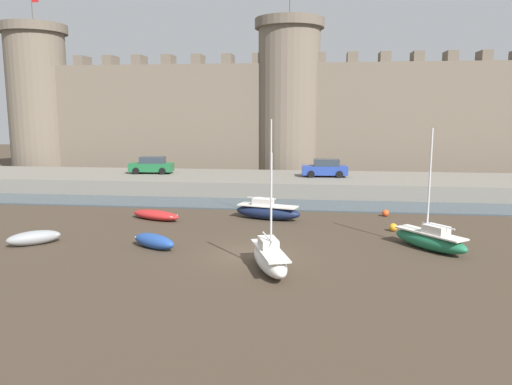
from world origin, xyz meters
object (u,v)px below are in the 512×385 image
Objects in this scene: sailboat_near_channel_right at (270,258)px; rowboat_foreground_centre at (156,215)px; sailboat_midflat_right at (430,239)px; rowboat_foreground_right at (34,238)px; mooring_buoy_off_centre at (386,213)px; rowboat_foreground_left at (154,241)px; sailboat_near_channel_left at (267,211)px; car_quay_centre_west at (152,165)px; car_quay_west at (325,168)px; mooring_buoy_mid_mud at (393,227)px.

rowboat_foreground_centre is (-8.68, 9.95, -0.26)m from sailboat_near_channel_right.
rowboat_foreground_right is at bearing -175.70° from sailboat_midflat_right.
rowboat_foreground_right is at bearing -153.55° from mooring_buoy_off_centre.
mooring_buoy_off_centre is (13.42, 9.94, -0.17)m from rowboat_foreground_left.
rowboat_foreground_right is 0.69× the size of rowboat_foreground_centre.
sailboat_near_channel_left is (-9.31, 6.51, 0.02)m from sailboat_midflat_right.
rowboat_foreground_right is at bearing 167.67° from sailboat_near_channel_right.
car_quay_centre_west is at bearing 108.79° from rowboat_foreground_left.
rowboat_foreground_centre is at bearing -130.02° from car_quay_west.
rowboat_foreground_centre is 15.88m from mooring_buoy_off_centre.
rowboat_foreground_right is at bearing -123.09° from rowboat_foreground_centre.
sailboat_near_channel_left reaches higher than car_quay_west.
sailboat_near_channel_left is (7.49, 1.07, 0.25)m from rowboat_foreground_centre.
mooring_buoy_off_centre is 23.55m from car_quay_centre_west.
sailboat_midflat_right is at bearing -74.63° from car_quay_west.
mooring_buoy_off_centre is 0.12× the size of car_quay_centre_west.
mooring_buoy_mid_mud is (7.99, -2.52, -0.35)m from sailboat_near_channel_left.
rowboat_foreground_centre is 7.98× the size of mooring_buoy_mid_mud.
rowboat_foreground_centre reaches higher than mooring_buoy_mid_mud.
mooring_buoy_off_centre is 0.12× the size of car_quay_west.
sailboat_near_channel_left is at bearing 162.50° from mooring_buoy_mid_mud.
sailboat_midflat_right is at bearing 5.85° from rowboat_foreground_left.
mooring_buoy_mid_mud is (13.30, 5.49, -0.16)m from rowboat_foreground_left.
sailboat_near_channel_right is 11.00× the size of mooring_buoy_mid_mud.
car_quay_west reaches higher than rowboat_foreground_right.
rowboat_foreground_right is 21.35m from car_quay_centre_west.
sailboat_midflat_right reaches higher than car_quay_west.
car_quay_centre_west is 16.56m from car_quay_west.
rowboat_foreground_left is (2.18, -6.94, 0.07)m from rowboat_foreground_centre.
sailboat_midflat_right is (16.80, -5.44, 0.23)m from rowboat_foreground_centre.
car_quay_centre_west reaches higher than mooring_buoy_off_centre.
sailboat_near_channel_right is 7.17m from rowboat_foreground_left.
sailboat_near_channel_left reaches higher than sailboat_midflat_right.
rowboat_foreground_centre is at bearing 56.91° from rowboat_foreground_right.
sailboat_midflat_right reaches higher than mooring_buoy_off_centre.
car_quay_west is (-4.07, 10.73, 1.89)m from mooring_buoy_off_centre.
rowboat_foreground_left is at bearing -174.15° from sailboat_midflat_right.
mooring_buoy_off_centre is 0.98× the size of mooring_buoy_mid_mud.
mooring_buoy_mid_mud is at bearing 22.42° from rowboat_foreground_left.
rowboat_foreground_right is at bearing -179.08° from rowboat_foreground_left.
rowboat_foreground_right is 6.77m from rowboat_foreground_left.
rowboat_foreground_centre is 0.94× the size of car_quay_west.
sailboat_near_channel_left is at bearing 33.89° from rowboat_foreground_right.
mooring_buoy_mid_mud is at bearing -17.50° from sailboat_near_channel_left.
sailboat_midflat_right is 2.15× the size of rowboat_foreground_left.
sailboat_near_channel_left is at bearing 145.03° from sailboat_midflat_right.
sailboat_midflat_right is at bearing -81.92° from mooring_buoy_off_centre.
sailboat_near_channel_right is 1.30× the size of car_quay_centre_west.
rowboat_foreground_left is 6.10× the size of mooring_buoy_off_centre.
sailboat_near_channel_right is 27.83m from car_quay_centre_west.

